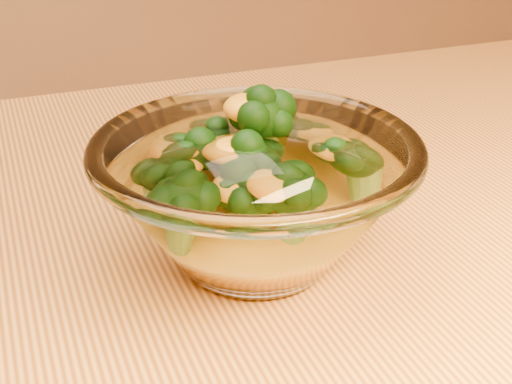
% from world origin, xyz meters
% --- Properties ---
extents(table, '(1.20, 0.80, 0.75)m').
position_xyz_m(table, '(0.00, 0.00, 0.65)').
color(table, gold).
rests_on(table, ground).
extents(glass_bowl, '(0.21, 0.21, 0.09)m').
position_xyz_m(glass_bowl, '(-0.03, 0.01, 0.80)').
color(glass_bowl, white).
rests_on(glass_bowl, table).
extents(cheese_sauce, '(0.12, 0.12, 0.03)m').
position_xyz_m(cheese_sauce, '(-0.03, 0.01, 0.78)').
color(cheese_sauce, orange).
rests_on(cheese_sauce, glass_bowl).
extents(broccoli_heap, '(0.14, 0.13, 0.08)m').
position_xyz_m(broccoli_heap, '(-0.03, 0.02, 0.81)').
color(broccoli_heap, black).
rests_on(broccoli_heap, cheese_sauce).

